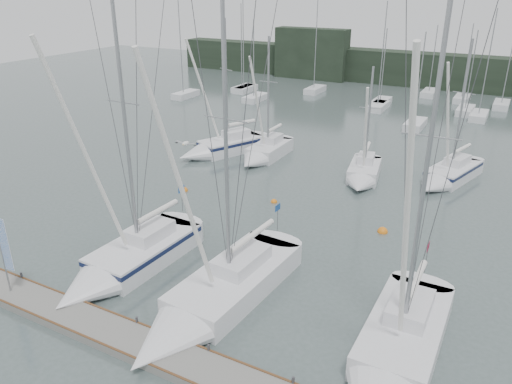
# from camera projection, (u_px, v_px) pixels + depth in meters

# --- Properties ---
(ground) EXTENTS (160.00, 160.00, 0.00)m
(ground) POSITION_uv_depth(u_px,v_px,m) (220.00, 297.00, 25.84)
(ground) COLOR #495956
(ground) RESTS_ON ground
(dock) EXTENTS (24.00, 2.00, 0.40)m
(dock) POSITION_uv_depth(u_px,v_px,m) (158.00, 352.00, 21.72)
(dock) COLOR slate
(dock) RESTS_ON ground
(far_treeline) EXTENTS (90.00, 4.00, 5.00)m
(far_treeline) POSITION_uv_depth(u_px,v_px,m) (439.00, 71.00, 75.03)
(far_treeline) COLOR black
(far_treeline) RESTS_ON ground
(far_building_left) EXTENTS (12.00, 3.00, 8.00)m
(far_building_left) POSITION_uv_depth(u_px,v_px,m) (311.00, 54.00, 81.58)
(far_building_left) COLOR black
(far_building_left) RESTS_ON ground
(mast_forest) EXTENTS (61.26, 24.49, 14.81)m
(mast_forest) POSITION_uv_depth(u_px,v_px,m) (456.00, 109.00, 61.29)
(mast_forest) COLOR silver
(mast_forest) RESTS_ON ground
(sailboat_near_left) EXTENTS (3.55, 10.24, 15.96)m
(sailboat_near_left) POSITION_uv_depth(u_px,v_px,m) (122.00, 265.00, 27.49)
(sailboat_near_left) COLOR silver
(sailboat_near_left) RESTS_ON ground
(sailboat_near_center) EXTENTS (4.14, 12.27, 16.06)m
(sailboat_near_center) POSITION_uv_depth(u_px,v_px,m) (206.00, 306.00, 24.15)
(sailboat_near_center) COLOR silver
(sailboat_near_center) RESTS_ON ground
(sailboat_near_right) EXTENTS (3.14, 10.53, 16.65)m
(sailboat_near_right) POSITION_uv_depth(u_px,v_px,m) (393.00, 362.00, 20.62)
(sailboat_near_right) COLOR silver
(sailboat_near_right) RESTS_ON ground
(sailboat_mid_a) EXTENTS (6.12, 9.05, 12.99)m
(sailboat_mid_a) POSITION_uv_depth(u_px,v_px,m) (218.00, 148.00, 46.61)
(sailboat_mid_a) COLOR silver
(sailboat_mid_a) RESTS_ON ground
(sailboat_mid_b) EXTENTS (2.49, 7.31, 11.58)m
(sailboat_mid_b) POSITION_uv_depth(u_px,v_px,m) (263.00, 154.00, 45.21)
(sailboat_mid_b) COLOR silver
(sailboat_mid_b) RESTS_ON ground
(sailboat_mid_c) EXTENTS (3.43, 6.81, 9.83)m
(sailboat_mid_c) POSITION_uv_depth(u_px,v_px,m) (363.00, 176.00, 40.25)
(sailboat_mid_c) COLOR silver
(sailboat_mid_c) RESTS_ON ground
(sailboat_mid_d) EXTENTS (4.68, 8.49, 12.00)m
(sailboat_mid_d) POSITION_uv_depth(u_px,v_px,m) (445.00, 177.00, 40.01)
(sailboat_mid_d) COLOR silver
(sailboat_mid_d) RESTS_ON ground
(buoy_a) EXTENTS (0.48, 0.48, 0.48)m
(buoy_a) POSITION_uv_depth(u_px,v_px,m) (274.00, 202.00, 36.85)
(buoy_a) COLOR orange
(buoy_a) RESTS_ON ground
(buoy_b) EXTENTS (0.68, 0.68, 0.68)m
(buoy_b) POSITION_uv_depth(u_px,v_px,m) (382.00, 232.00, 32.49)
(buoy_b) COLOR orange
(buoy_b) RESTS_ON ground
(buoy_c) EXTENTS (0.62, 0.62, 0.62)m
(buoy_c) POSITION_uv_depth(u_px,v_px,m) (184.00, 191.00, 38.84)
(buoy_c) COLOR orange
(buoy_c) RESTS_ON ground
(dock_banner) EXTENTS (0.65, 0.11, 4.30)m
(dock_banner) POSITION_uv_depth(u_px,v_px,m) (4.00, 248.00, 24.58)
(dock_banner) COLOR gray
(dock_banner) RESTS_ON dock
(seagull) EXTENTS (0.89, 0.40, 0.18)m
(seagull) POSITION_uv_depth(u_px,v_px,m) (186.00, 143.00, 20.35)
(seagull) COLOR white
(seagull) RESTS_ON ground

